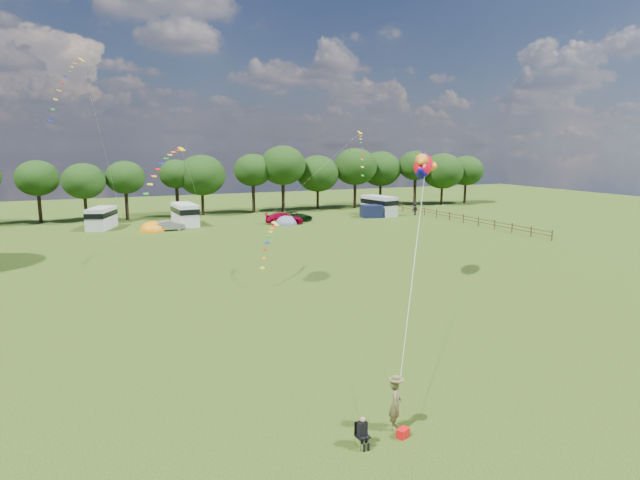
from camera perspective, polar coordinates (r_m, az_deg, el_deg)
name	(u,v)px	position (r m, az deg, el deg)	size (l,w,h in m)	color
ground_plane	(378,335)	(29.97, 6.25, -10.02)	(180.00, 180.00, 0.00)	black
tree_line	(226,172)	(81.78, -9.95, 7.14)	(102.98, 10.98, 10.27)	black
fence	(456,217)	(75.41, 14.34, 2.44)	(0.12, 33.12, 1.20)	#472D19
car_b	(169,225)	(67.90, -15.83, 1.50)	(1.34, 3.59, 1.27)	gray
car_c	(284,218)	(71.23, -3.84, 2.32)	(2.05, 4.87, 1.46)	maroon
car_d	(295,217)	(73.07, -2.73, 2.51)	(2.34, 5.17, 1.41)	black
campervan_b	(101,217)	(72.14, -22.28, 2.25)	(4.08, 5.90, 2.66)	silver
campervan_c	(185,214)	(71.75, -14.22, 2.74)	(2.80, 5.96, 2.86)	white
campervan_d	(379,205)	(80.39, 6.32, 3.75)	(3.45, 6.20, 2.88)	silver
tent_orange	(152,231)	(67.99, -17.44, 0.91)	(3.11, 3.40, 2.43)	orange
tent_greyblue	(286,224)	(70.93, -3.68, 1.71)	(3.17, 3.48, 2.36)	slate
awning_navy	(371,211)	(77.87, 5.50, 3.09)	(2.89, 2.35, 1.81)	#121736
kite_flyer	(396,404)	(20.56, 8.07, -16.96)	(0.69, 0.45, 1.89)	brown
camp_chair	(362,429)	(19.52, 4.50, -19.42)	(0.48, 0.47, 1.10)	#99999E
kite_bag	(403,433)	(20.43, 8.83, -19.66)	(0.45, 0.30, 0.32)	red
fish_kite	(423,166)	(40.50, 10.91, 7.80)	(3.61, 3.87, 2.25)	red
streamer_kite_a	(68,78)	(51.48, -25.27, 15.36)	(3.24, 5.57, 5.75)	yellow
streamer_kite_b	(167,162)	(48.02, -15.99, 8.00)	(4.28, 4.64, 3.79)	#C8CF00
streamer_kite_c	(270,237)	(41.57, -5.33, 0.33)	(3.11, 4.90, 2.78)	yellow
walker_a	(379,211)	(77.92, 6.27, 3.10)	(0.91, 0.56, 1.87)	black
walker_b	(415,209)	(81.18, 10.08, 3.28)	(1.21, 0.56, 1.88)	black
streamer_kite_d	(361,146)	(52.80, 4.41, 10.00)	(2.60, 4.99, 4.25)	#F3FD00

